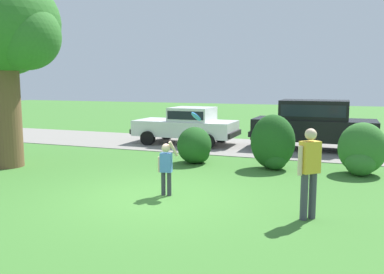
{
  "coord_description": "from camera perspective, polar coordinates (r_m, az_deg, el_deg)",
  "views": [
    {
      "loc": [
        3.94,
        -7.94,
        2.58
      ],
      "look_at": [
        0.12,
        2.26,
        1.1
      ],
      "focal_mm": 37.48,
      "sensor_mm": 36.0,
      "label": 1
    }
  ],
  "objects": [
    {
      "name": "shrub_centre_left",
      "position": [
        12.24,
        11.45,
        -0.94
      ],
      "size": [
        1.33,
        1.07,
        1.64
      ],
      "color": "#1E511C",
      "rests_on": "ground"
    },
    {
      "name": "shrub_centre",
      "position": [
        12.28,
        23.01,
        -1.84
      ],
      "size": [
        1.33,
        1.24,
        1.47
      ],
      "color": "#33702B",
      "rests_on": "ground"
    },
    {
      "name": "frisbee",
      "position": [
        9.35,
        0.59,
        2.94
      ],
      "size": [
        0.33,
        0.25,
        0.3
      ],
      "color": "#337FDB"
    },
    {
      "name": "parked_suv",
      "position": [
        16.01,
        16.94,
        2.02
      ],
      "size": [
        4.71,
        2.13,
        1.92
      ],
      "color": "black",
      "rests_on": "ground"
    },
    {
      "name": "driveway_strip",
      "position": [
        16.33,
        6.34,
        -1.36
      ],
      "size": [
        28.0,
        4.4,
        0.02
      ],
      "primitive_type": "cube",
      "color": "gray",
      "rests_on": "ground"
    },
    {
      "name": "shrub_near_tree",
      "position": [
        12.9,
        0.44,
        -1.35
      ],
      "size": [
        1.08,
        1.28,
        1.17
      ],
      "color": "#1E511C",
      "rests_on": "ground"
    },
    {
      "name": "ground_plane",
      "position": [
        9.23,
        -5.68,
        -8.53
      ],
      "size": [
        80.0,
        80.0,
        0.0
      ],
      "primitive_type": "plane",
      "color": "#3D752D"
    },
    {
      "name": "adult_onlooker",
      "position": [
        7.85,
        16.36,
        -4.33
      ],
      "size": [
        0.41,
        0.41,
        1.74
      ],
      "color": "#3F3F4C",
      "rests_on": "ground"
    },
    {
      "name": "child_thrower",
      "position": [
        9.18,
        -3.7,
        -3.98
      ],
      "size": [
        0.44,
        0.3,
        1.29
      ],
      "color": "#383842",
      "rests_on": "ground"
    },
    {
      "name": "parked_sedan",
      "position": [
        16.85,
        -0.64,
        1.84
      ],
      "size": [
        4.41,
        2.13,
        1.56
      ],
      "color": "white",
      "rests_on": "ground"
    },
    {
      "name": "oak_tree_large",
      "position": [
        13.62,
        -25.05,
        13.41
      ],
      "size": [
        3.71,
        3.68,
        5.85
      ],
      "color": "brown",
      "rests_on": "ground"
    }
  ]
}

